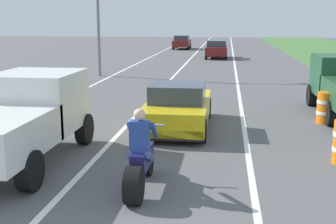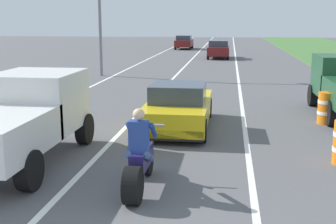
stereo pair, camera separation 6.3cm
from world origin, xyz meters
name	(u,v)px [view 2 (the right image)]	position (x,y,z in m)	size (l,w,h in m)	color
lane_stripe_left_solid	(107,79)	(-5.40, 20.00, 0.00)	(0.14, 120.00, 0.01)	white
lane_stripe_right_solid	(239,81)	(1.80, 20.00, 0.00)	(0.14, 120.00, 0.01)	white
lane_stripe_centre_dashed	(171,80)	(-1.80, 20.00, 0.00)	(0.14, 120.00, 0.01)	white
motorcycle_with_rider	(139,162)	(-0.35, 4.03, 0.59)	(0.70, 2.21, 1.62)	black
sports_car_yellow	(179,108)	(-0.19, 9.22, 0.63)	(1.84, 4.30, 1.37)	yellow
pickup_truck_left_lane_white	(22,115)	(-3.32, 5.42, 1.11)	(2.02, 4.80, 1.98)	silver
traffic_light_mast_near	(128,5)	(-4.44, 21.41, 4.05)	(5.33, 0.34, 6.00)	gray
construction_barrel_mid	(327,108)	(4.36, 10.43, 0.50)	(0.58, 0.58, 1.00)	orange
distant_car_far_ahead	(218,49)	(0.34, 34.36, 0.77)	(1.80, 4.00, 1.50)	maroon
distant_car_further_ahead	(184,42)	(-3.75, 45.90, 0.77)	(1.80, 4.00, 1.50)	maroon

